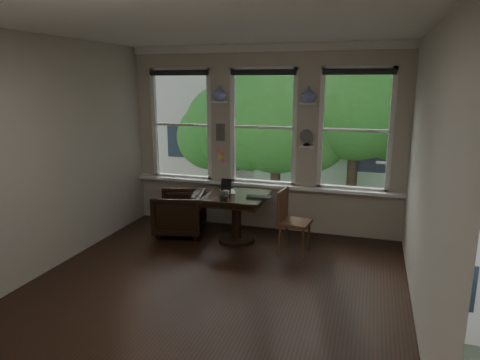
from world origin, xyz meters
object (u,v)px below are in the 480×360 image
(table, at_px, (236,218))
(side_chair_right, at_px, (295,222))
(armchair_left, at_px, (179,213))
(laptop, at_px, (258,198))
(mug, at_px, (226,194))

(table, bearing_deg, side_chair_right, -9.47)
(armchair_left, xyz_separation_m, laptop, (1.36, -0.17, 0.41))
(armchair_left, relative_size, mug, 7.35)
(side_chair_right, relative_size, laptop, 2.51)
(table, height_order, laptop, laptop)
(mug, bearing_deg, table, 54.64)
(laptop, distance_m, mug, 0.48)
(armchair_left, bearing_deg, mug, 63.40)
(laptop, xyz_separation_m, mug, (-0.48, -0.05, 0.03))
(armchair_left, bearing_deg, table, 73.71)
(table, distance_m, laptop, 0.55)
(armchair_left, distance_m, mug, 1.01)
(armchair_left, distance_m, laptop, 1.43)
(side_chair_right, bearing_deg, table, 86.71)
(table, relative_size, side_chair_right, 0.98)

